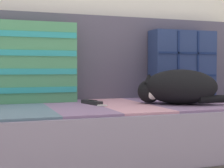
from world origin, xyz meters
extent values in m
cube|color=#3D3838|center=(0.00, 0.14, 0.08)|extent=(1.77, 0.83, 0.16)
cube|color=slate|center=(0.00, 0.14, 0.27)|extent=(1.74, 0.81, 0.22)
cube|color=slate|center=(-0.48, 0.12, 0.38)|extent=(0.24, 0.73, 0.01)
cube|color=gray|center=(-0.24, 0.12, 0.38)|extent=(0.24, 0.73, 0.01)
cube|color=#C6899E|center=(0.00, 0.12, 0.38)|extent=(0.24, 0.73, 0.01)
cube|color=gray|center=(0.24, 0.12, 0.38)|extent=(0.24, 0.73, 0.01)
cube|color=gray|center=(0.48, 0.12, 0.38)|extent=(0.24, 0.73, 0.01)
cube|color=#514C60|center=(0.00, 0.48, 0.63)|extent=(1.74, 0.14, 0.47)
cube|color=navy|center=(0.47, 0.34, 0.59)|extent=(0.39, 0.13, 0.40)
cube|color=navy|center=(0.47, 0.27, 0.52)|extent=(0.38, 0.01, 0.01)
cube|color=navy|center=(0.41, 0.27, 0.59)|extent=(0.01, 0.01, 0.38)
cube|color=navy|center=(0.47, 0.27, 0.65)|extent=(0.38, 0.01, 0.01)
cube|color=navy|center=(0.54, 0.27, 0.59)|extent=(0.01, 0.01, 0.38)
cube|color=#4C9366|center=(-0.39, 0.34, 0.59)|extent=(0.42, 0.13, 0.41)
cube|color=teal|center=(-0.39, 0.27, 0.46)|extent=(0.41, 0.01, 0.03)
cube|color=teal|center=(-0.39, 0.27, 0.55)|extent=(0.41, 0.01, 0.03)
cube|color=teal|center=(-0.39, 0.27, 0.64)|extent=(0.41, 0.01, 0.03)
cube|color=teal|center=(-0.39, 0.27, 0.73)|extent=(0.41, 0.01, 0.03)
ellipsoid|color=black|center=(0.27, 0.00, 0.47)|extent=(0.41, 0.37, 0.17)
sphere|color=black|center=(0.14, 0.08, 0.45)|extent=(0.11, 0.11, 0.11)
sphere|color=white|center=(0.14, 0.05, 0.44)|extent=(0.06, 0.06, 0.06)
ellipsoid|color=white|center=(0.22, -0.03, 0.45)|extent=(0.11, 0.05, 0.08)
cylinder|color=black|center=(0.38, -0.10, 0.42)|extent=(0.16, 0.04, 0.04)
cone|color=black|center=(0.12, 0.05, 0.51)|extent=(0.04, 0.04, 0.04)
cone|color=black|center=(0.15, 0.11, 0.51)|extent=(0.04, 0.04, 0.04)
cube|color=black|center=(-0.14, 0.14, 0.40)|extent=(0.07, 0.15, 0.02)
cube|color=black|center=(-0.14, 0.13, 0.41)|extent=(0.03, 0.06, 0.00)
cube|color=black|center=(-0.16, 0.21, 0.40)|extent=(0.03, 0.02, 0.02)
torus|color=silver|center=(-0.12, 0.04, 0.39)|extent=(0.06, 0.06, 0.01)
camera|label=1|loc=(-0.59, -1.45, 0.56)|focal=55.00mm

